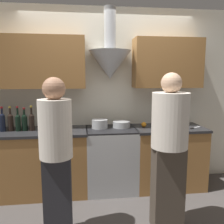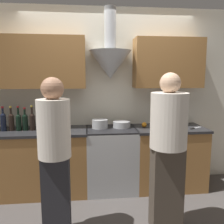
{
  "view_description": "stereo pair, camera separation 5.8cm",
  "coord_description": "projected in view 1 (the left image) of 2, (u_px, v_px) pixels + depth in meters",
  "views": [
    {
      "loc": [
        -0.39,
        -2.89,
        1.62
      ],
      "look_at": [
        0.0,
        0.23,
        1.14
      ],
      "focal_mm": 38.0,
      "sensor_mm": 36.0,
      "label": 1
    },
    {
      "loc": [
        -0.33,
        -2.9,
        1.62
      ],
      "look_at": [
        0.0,
        0.23,
        1.14
      ],
      "focal_mm": 38.0,
      "sensor_mm": 36.0,
      "label": 2
    }
  ],
  "objects": [
    {
      "name": "ground_plane",
      "position": [
        114.0,
        200.0,
        3.13
      ],
      "size": [
        12.0,
        12.0,
        0.0
      ],
      "primitive_type": "plane",
      "color": "#4C4744"
    },
    {
      "name": "wall_back",
      "position": [
        102.0,
        86.0,
        3.48
      ],
      "size": [
        8.4,
        0.59,
        2.6
      ],
      "color": "silver",
      "rests_on": "ground_plane"
    },
    {
      "name": "counter_left",
      "position": [
        29.0,
        162.0,
        3.25
      ],
      "size": [
        1.6,
        0.62,
        0.89
      ],
      "color": "#9E6B38",
      "rests_on": "ground_plane"
    },
    {
      "name": "counter_right",
      "position": [
        168.0,
        156.0,
        3.49
      ],
      "size": [
        1.01,
        0.62,
        0.89
      ],
      "color": "#9E6B38",
      "rests_on": "ground_plane"
    },
    {
      "name": "stove_range",
      "position": [
        111.0,
        159.0,
        3.39
      ],
      "size": [
        0.69,
        0.6,
        0.89
      ],
      "color": "#B7BABC",
      "rests_on": "ground_plane"
    },
    {
      "name": "wine_bottle_4",
      "position": [
        2.0,
        121.0,
        3.13
      ],
      "size": [
        0.07,
        0.07,
        0.33
      ],
      "color": "black",
      "rests_on": "counter_left"
    },
    {
      "name": "wine_bottle_5",
      "position": [
        11.0,
        121.0,
        3.15
      ],
      "size": [
        0.07,
        0.07,
        0.33
      ],
      "color": "black",
      "rests_on": "counter_left"
    },
    {
      "name": "wine_bottle_6",
      "position": [
        18.0,
        122.0,
        3.15
      ],
      "size": [
        0.07,
        0.07,
        0.33
      ],
      "color": "black",
      "rests_on": "counter_left"
    },
    {
      "name": "wine_bottle_7",
      "position": [
        25.0,
        121.0,
        3.17
      ],
      "size": [
        0.07,
        0.07,
        0.31
      ],
      "color": "black",
      "rests_on": "counter_left"
    },
    {
      "name": "wine_bottle_8",
      "position": [
        32.0,
        121.0,
        3.18
      ],
      "size": [
        0.07,
        0.07,
        0.34
      ],
      "color": "black",
      "rests_on": "counter_left"
    },
    {
      "name": "stock_pot",
      "position": [
        100.0,
        124.0,
        3.33
      ],
      "size": [
        0.22,
        0.22,
        0.12
      ],
      "color": "#B7BABC",
      "rests_on": "stove_range"
    },
    {
      "name": "mixing_bowl",
      "position": [
        121.0,
        124.0,
        3.39
      ],
      "size": [
        0.25,
        0.25,
        0.09
      ],
      "color": "#B7BABC",
      "rests_on": "stove_range"
    },
    {
      "name": "orange_fruit",
      "position": [
        144.0,
        125.0,
        3.41
      ],
      "size": [
        0.07,
        0.07,
        0.07
      ],
      "color": "orange",
      "rests_on": "counter_right"
    },
    {
      "name": "chefs_knife",
      "position": [
        195.0,
        128.0,
        3.35
      ],
      "size": [
        0.21,
        0.13,
        0.01
      ],
      "rotation": [
        0.0,
        0.0,
        0.52
      ],
      "color": "silver",
      "rests_on": "counter_right"
    },
    {
      "name": "person_foreground_left",
      "position": [
        56.0,
        151.0,
        2.32
      ],
      "size": [
        0.32,
        0.32,
        1.61
      ],
      "color": "#28282D",
      "rests_on": "ground_plane"
    },
    {
      "name": "person_foreground_right",
      "position": [
        169.0,
        146.0,
        2.43
      ],
      "size": [
        0.37,
        0.37,
        1.65
      ],
      "color": "#473D33",
      "rests_on": "ground_plane"
    }
  ]
}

